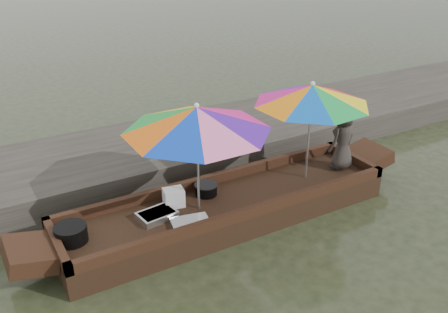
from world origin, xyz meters
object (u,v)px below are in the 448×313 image
umbrella_bow (198,158)px  vendor (343,139)px  umbrella_stern (309,131)px  charcoal_grill (206,190)px  tray_scallop (191,223)px  cooking_pot (71,234)px  supply_bag (174,198)px  boat_hull (227,210)px  tray_crayfish (157,215)px

umbrella_bow → vendor: bearing=-0.6°
umbrella_stern → charcoal_grill: bearing=169.8°
charcoal_grill → umbrella_bow: umbrella_bow is taller
vendor → umbrella_stern: size_ratio=0.59×
tray_scallop → cooking_pot: bearing=163.8°
tray_scallop → supply_bag: supply_bag is taller
charcoal_grill → tray_scallop: bearing=-132.4°
charcoal_grill → vendor: 2.37m
boat_hull → supply_bag: 0.83m
tray_scallop → charcoal_grill: bearing=47.6°
tray_crayfish → charcoal_grill: bearing=15.1°
boat_hull → tray_scallop: 0.85m
tray_scallop → boat_hull: bearing=23.4°
cooking_pot → supply_bag: size_ratio=1.47×
boat_hull → umbrella_stern: bearing=0.0°
cooking_pot → vendor: 4.36m
boat_hull → umbrella_bow: size_ratio=2.49×
vendor → umbrella_bow: umbrella_bow is taller
umbrella_bow → cooking_pot: bearing=176.9°
boat_hull → vendor: vendor is taller
charcoal_grill → umbrella_bow: size_ratio=0.16×
tray_scallop → umbrella_stern: bearing=8.6°
charcoal_grill → cooking_pot: bearing=-174.4°
tray_crayfish → umbrella_stern: bearing=-1.2°
charcoal_grill → supply_bag: 0.55m
vendor → boat_hull: bearing=-8.7°
umbrella_bow → boat_hull: bearing=0.0°
tray_crayfish → supply_bag: 0.39m
supply_bag → vendor: size_ratio=0.27×
charcoal_grill → umbrella_bow: 0.80m
cooking_pot → tray_scallop: bearing=-16.2°
cooking_pot → umbrella_stern: umbrella_stern is taller
cooking_pot → umbrella_bow: size_ratio=0.21×
tray_scallop → umbrella_stern: size_ratio=0.29×
cooking_pot → charcoal_grill: size_ratio=1.26×
boat_hull → umbrella_bow: (-0.46, 0.00, 0.95)m
boat_hull → supply_bag: supply_bag is taller
umbrella_bow → charcoal_grill: bearing=47.3°
tray_crayfish → umbrella_bow: 0.96m
cooking_pot → charcoal_grill: cooking_pot is taller
tray_crayfish → tray_scallop: bearing=-50.5°
supply_bag → boat_hull: bearing=-17.8°
boat_hull → umbrella_stern: size_ratio=2.84×
cooking_pot → supply_bag: 1.49m
vendor → supply_bag: bearing=-13.2°
vendor → umbrella_bow: size_ratio=0.51×
umbrella_bow → umbrella_stern: same height
tray_scallop → umbrella_stern: 2.34m
tray_scallop → charcoal_grill: 0.84m
boat_hull → umbrella_stern: 1.71m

